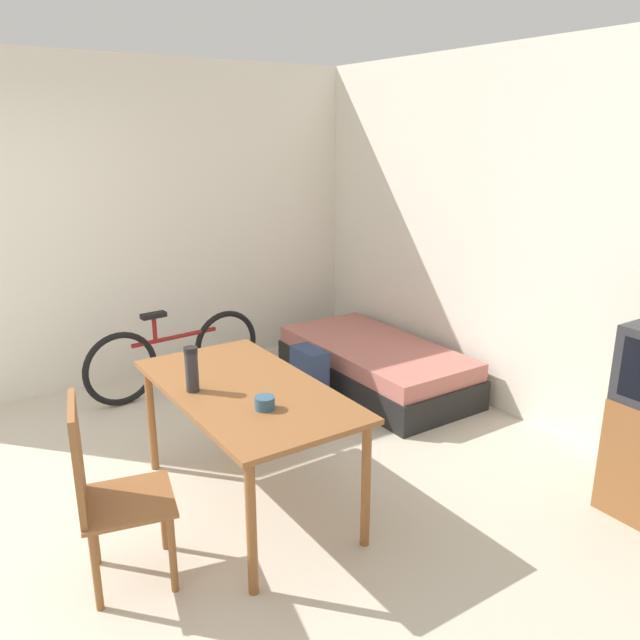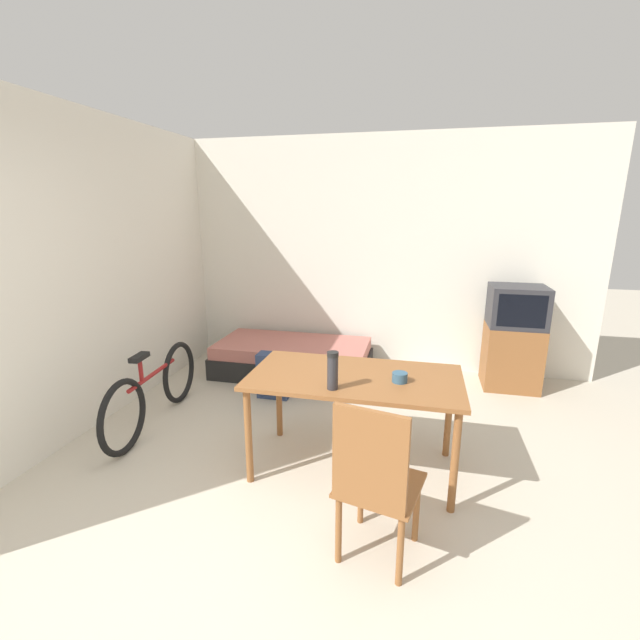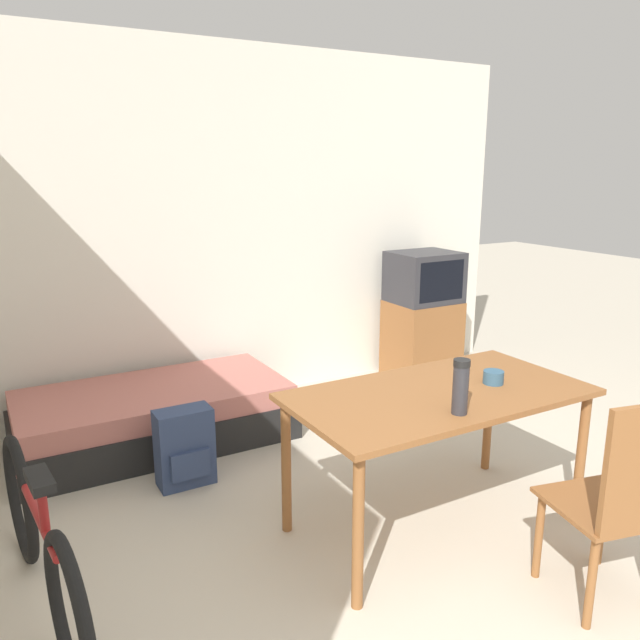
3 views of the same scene
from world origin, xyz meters
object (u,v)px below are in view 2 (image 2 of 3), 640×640
(daybed, at_px, (293,358))
(bicycle, at_px, (154,391))
(thermos_flask, at_px, (333,369))
(mate_bowl, at_px, (400,377))
(tv, at_px, (513,338))
(wooden_chair, at_px, (375,479))
(backpack, at_px, (274,376))
(dining_table, at_px, (355,385))

(daybed, xyz_separation_m, bicycle, (-0.85, -1.45, 0.13))
(thermos_flask, relative_size, mate_bowl, 2.44)
(tv, xyz_separation_m, bicycle, (-3.25, -1.62, -0.24))
(bicycle, height_order, mate_bowl, mate_bowl)
(wooden_chair, height_order, backpack, wooden_chair)
(thermos_flask, xyz_separation_m, backpack, (-0.88, 1.31, -0.65))
(daybed, xyz_separation_m, thermos_flask, (0.88, -1.98, 0.69))
(thermos_flask, bearing_deg, bicycle, 162.79)
(dining_table, relative_size, backpack, 3.22)
(mate_bowl, bearing_deg, daybed, 126.36)
(daybed, distance_m, tv, 2.44)
(dining_table, distance_m, backpack, 1.51)
(dining_table, distance_m, wooden_chair, 0.91)
(wooden_chair, bearing_deg, daybed, 115.39)
(daybed, relative_size, thermos_flask, 7.00)
(backpack, bearing_deg, daybed, 89.78)
(dining_table, distance_m, mate_bowl, 0.34)
(wooden_chair, height_order, mate_bowl, wooden_chair)
(thermos_flask, bearing_deg, mate_bowl, 27.22)
(tv, height_order, dining_table, tv)
(daybed, distance_m, wooden_chair, 2.88)
(dining_table, bearing_deg, mate_bowl, -8.45)
(daybed, relative_size, dining_table, 1.19)
(tv, bearing_deg, dining_table, -126.83)
(tv, height_order, thermos_flask, tv)
(mate_bowl, bearing_deg, thermos_flask, -152.78)
(dining_table, height_order, mate_bowl, mate_bowl)
(daybed, bearing_deg, tv, 4.13)
(dining_table, distance_m, bicycle, 1.88)
(dining_table, height_order, thermos_flask, thermos_flask)
(dining_table, height_order, backpack, dining_table)
(tv, relative_size, wooden_chair, 1.16)
(bicycle, bearing_deg, wooden_chair, -28.68)
(tv, xyz_separation_m, mate_bowl, (-1.10, -1.94, 0.22))
(bicycle, bearing_deg, dining_table, -8.39)
(wooden_chair, height_order, thermos_flask, thermos_flask)
(thermos_flask, height_order, mate_bowl, thermos_flask)
(daybed, height_order, backpack, backpack)
(dining_table, xyz_separation_m, bicycle, (-1.83, 0.27, -0.35))
(wooden_chair, distance_m, bicycle, 2.37)
(bicycle, xyz_separation_m, mate_bowl, (2.15, -0.32, 0.46))
(thermos_flask, bearing_deg, dining_table, 67.83)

